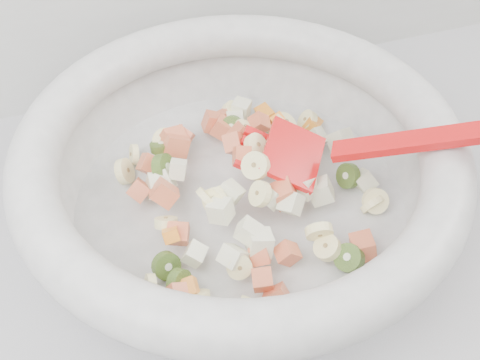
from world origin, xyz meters
name	(u,v)px	position (x,y,z in m)	size (l,w,h in m)	color
mixing_bowl	(240,169)	(0.14, 1.49, 0.97)	(0.49, 0.43, 0.17)	silver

